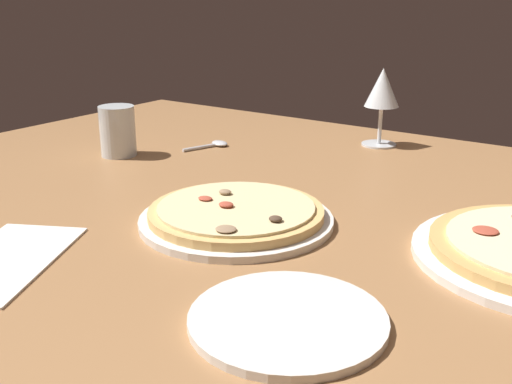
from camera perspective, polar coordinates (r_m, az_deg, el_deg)
name	(u,v)px	position (r cm, az deg, el deg)	size (l,w,h in cm)	color
dining_table	(274,214)	(93.14, 1.66, -2.02)	(150.00, 110.00, 4.00)	#996B42
pizza_main	(236,215)	(83.43, -1.86, -2.17)	(26.55, 26.55, 3.29)	silver
wine_glass_far	(382,91)	(125.70, 11.69, 9.18)	(7.07, 7.07, 15.66)	silver
water_glass	(118,134)	(119.73, -12.75, 5.26)	(6.76, 6.76, 9.55)	silver
side_plate	(288,319)	(59.99, 2.97, -11.78)	(19.30, 19.30, 0.90)	silver
paper_menu	(5,261)	(78.26, -22.35, -5.93)	(11.40, 21.55, 0.30)	white
spoon	(215,144)	(124.57, -3.87, 4.45)	(5.38, 10.23, 1.00)	silver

